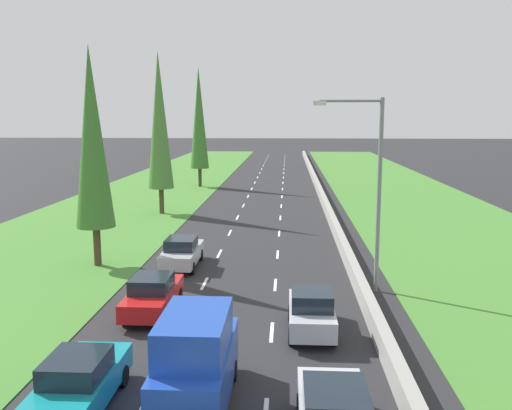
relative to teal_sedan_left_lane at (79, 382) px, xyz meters
name	(u,v)px	position (x,y,z in m)	size (l,w,h in m)	color
ground_plane	(266,193)	(3.48, 44.92, -0.81)	(300.00, 300.00, 0.00)	#28282B
grass_verge_left	(151,192)	(-9.17, 44.92, -0.79)	(14.00, 140.00, 0.04)	#478433
grass_verge_right	(400,193)	(17.83, 44.92, -0.79)	(14.00, 140.00, 0.04)	#478433
median_barrier	(319,189)	(9.18, 44.92, -0.39)	(0.44, 120.00, 0.85)	#9E9B93
lane_markings	(266,193)	(3.48, 44.92, -0.81)	(3.64, 116.00, 0.01)	white
teal_sedan_left_lane	(79,382)	(0.00, 0.00, 0.00)	(1.82, 4.50, 1.64)	teal
blue_van_centre_lane	(196,360)	(3.26, 0.36, 0.59)	(1.96, 4.90, 2.82)	#1E47B7
red_sedan_left_lane	(153,294)	(0.20, 7.72, 0.00)	(1.82, 4.50, 1.64)	red
silver_sedan_left_lane	(182,252)	(0.04, 14.91, 0.00)	(1.82, 4.50, 1.64)	silver
silver_hatchback_right_lane	(311,312)	(6.73, 5.95, 0.02)	(1.74, 3.90, 1.72)	silver
poplar_tree_second	(92,138)	(-4.64, 14.87, 6.19)	(2.10, 2.10, 11.90)	#4C3823
poplar_tree_third	(159,121)	(-4.84, 31.33, 6.97)	(2.14, 2.14, 13.45)	#4C3823
poplar_tree_fourth	(199,118)	(-4.45, 49.49, 7.11)	(2.14, 2.14, 13.74)	#4C3823
street_light_mast	(372,181)	(9.64, 11.25, 4.42)	(3.20, 0.28, 9.00)	gray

